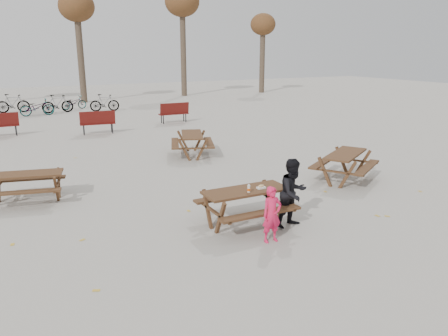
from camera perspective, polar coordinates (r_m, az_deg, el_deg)
name	(u,v)px	position (r m, az deg, el deg)	size (l,w,h in m)	color
ground	(245,224)	(9.39, 2.81, -7.33)	(80.00, 80.00, 0.00)	gray
main_picnic_table	(246,198)	(9.18, 2.86, -3.95)	(1.80, 1.45, 0.78)	#352013
food_tray	(261,188)	(9.21, 4.88, -2.59)	(0.18, 0.11, 0.04)	white
bread_roll	(261,186)	(9.19, 4.88, -2.33)	(0.14, 0.06, 0.05)	tan
soda_bottle	(249,189)	(8.94, 3.26, -2.74)	(0.07, 0.07, 0.17)	silver
child	(272,215)	(8.43, 6.27, -6.06)	(0.40, 0.26, 1.11)	#E21C4D
adult	(293,193)	(9.16, 9.01, -3.23)	(0.71, 0.55, 1.46)	black
picnic_table_east	(344,167)	(12.79, 15.46, 0.17)	(1.85, 1.49, 0.80)	#352013
picnic_table_north	(27,187)	(11.64, -24.30, -2.33)	(1.67, 1.34, 0.72)	#352013
picnic_table_far	(192,145)	(15.31, -4.18, 3.06)	(1.79, 1.44, 0.77)	#352013
park_bench_row	(59,122)	(20.49, -20.77, 5.58)	(11.95, 1.89, 1.03)	#5F1613
bicycle_row	(45,104)	(27.84, -22.30, 7.69)	(8.15, 2.68, 1.09)	black
tree_row	(74,10)	(33.17, -19.06, 18.93)	(32.17, 3.52, 8.26)	#382B21
fallen_leaves	(215,189)	(11.69, -1.18, -2.70)	(11.00, 11.00, 0.01)	gold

